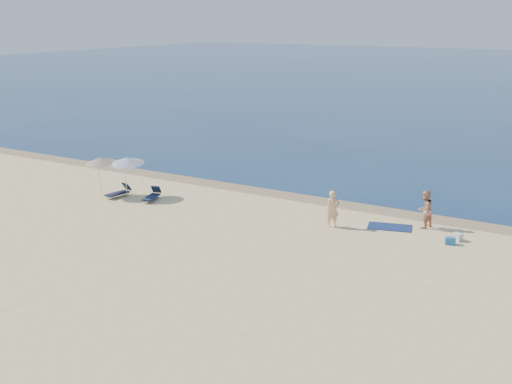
# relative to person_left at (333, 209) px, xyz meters

# --- Properties ---
(ground) EXTENTS (160.00, 160.00, 0.00)m
(ground) POSITION_rel_person_left_xyz_m (-1.59, -15.72, -0.86)
(ground) COLOR beige
(ground) RESTS_ON ground
(wet_sand_strip) EXTENTS (240.00, 1.60, 0.00)m
(wet_sand_strip) POSITION_rel_person_left_xyz_m (-1.59, 3.68, -0.86)
(wet_sand_strip) COLOR #847254
(wet_sand_strip) RESTS_ON ground
(person_left) EXTENTS (0.73, 0.74, 1.72)m
(person_left) POSITION_rel_person_left_xyz_m (0.00, 0.00, 0.00)
(person_left) COLOR #E0AC7E
(person_left) RESTS_ON ground
(person_right) EXTENTS (0.93, 1.04, 1.76)m
(person_right) POSITION_rel_person_left_xyz_m (3.68, 2.05, 0.02)
(person_right) COLOR tan
(person_right) RESTS_ON ground
(beach_towel) EXTENTS (2.20, 1.58, 0.03)m
(beach_towel) POSITION_rel_person_left_xyz_m (2.32, 1.29, -0.84)
(beach_towel) COLOR #0E1D49
(beach_towel) RESTS_ON ground
(white_bag) EXTENTS (0.47, 0.43, 0.32)m
(white_bag) POSITION_rel_person_left_xyz_m (5.44, 1.08, -0.70)
(white_bag) COLOR silver
(white_bag) RESTS_ON ground
(blue_cooler) EXTENTS (0.51, 0.44, 0.30)m
(blue_cooler) POSITION_rel_person_left_xyz_m (5.30, 0.44, -0.71)
(blue_cooler) COLOR #1E63A5
(blue_cooler) RESTS_ON ground
(umbrella_near) EXTENTS (2.31, 2.33, 2.29)m
(umbrella_near) POSITION_rel_person_left_xyz_m (-11.52, -0.92, 1.13)
(umbrella_near) COLOR silver
(umbrella_near) RESTS_ON ground
(umbrella_far) EXTENTS (1.75, 1.77, 2.22)m
(umbrella_far) POSITION_rel_person_left_xyz_m (-12.94, -1.47, 1.09)
(umbrella_far) COLOR silver
(umbrella_far) RESTS_ON ground
(lounger_left) EXTENTS (0.72, 1.56, 0.66)m
(lounger_left) POSITION_rel_person_left_xyz_m (-12.00, -1.21, -0.62)
(lounger_left) COLOR #131B35
(lounger_left) RESTS_ON ground
(lounger_right) EXTENTS (0.88, 1.58, 0.66)m
(lounger_right) POSITION_rel_person_left_xyz_m (-10.02, -0.82, -0.62)
(lounger_right) COLOR #16203D
(lounger_right) RESTS_ON ground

